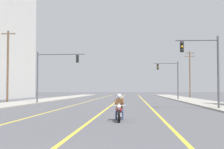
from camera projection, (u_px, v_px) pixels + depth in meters
name	position (u px, v px, depth m)	size (l,w,h in m)	color
lane_stripe_center	(118.00, 100.00, 51.33)	(0.16, 100.00, 0.01)	yellow
lane_stripe_left	(92.00, 100.00, 51.58)	(0.16, 100.00, 0.01)	yellow
lane_stripe_right	(144.00, 100.00, 51.09)	(0.16, 100.00, 0.01)	yellow
sidewalk_kerb_right	(196.00, 101.00, 45.67)	(4.40, 110.00, 0.14)	#9E998E
sidewalk_kerb_left	(39.00, 101.00, 47.02)	(4.40, 110.00, 0.14)	#9E998E
motorcycle_with_rider	(119.00, 110.00, 17.82)	(0.70, 2.19, 1.46)	black
traffic_signal_near_right	(206.00, 62.00, 27.96)	(3.63, 0.37, 6.20)	#47474C
traffic_signal_near_left	(51.00, 69.00, 39.42)	(5.77, 0.40, 6.20)	#47474C
traffic_signal_mid_right	(171.00, 75.00, 52.89)	(3.85, 0.46, 6.20)	#47474C
utility_pole_left_near	(8.00, 65.00, 44.27)	(1.94, 0.26, 9.54)	brown
utility_pole_right_far	(190.00, 73.00, 66.10)	(2.06, 0.26, 9.33)	brown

